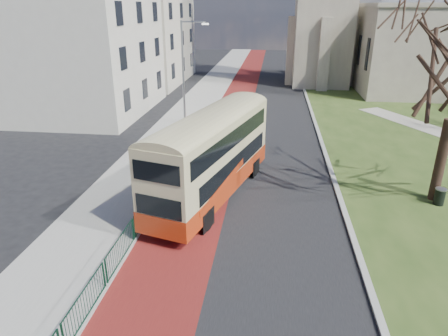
# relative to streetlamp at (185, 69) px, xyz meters

# --- Properties ---
(ground) EXTENTS (160.00, 160.00, 0.00)m
(ground) POSITION_rel_streetlamp_xyz_m (4.35, -18.00, -4.59)
(ground) COLOR black
(ground) RESTS_ON ground
(road_carriageway) EXTENTS (9.00, 120.00, 0.01)m
(road_carriageway) POSITION_rel_streetlamp_xyz_m (5.85, 2.00, -4.59)
(road_carriageway) COLOR black
(road_carriageway) RESTS_ON ground
(bus_lane) EXTENTS (3.40, 120.00, 0.01)m
(bus_lane) POSITION_rel_streetlamp_xyz_m (3.15, 2.00, -4.59)
(bus_lane) COLOR #591414
(bus_lane) RESTS_ON ground
(pavement_west) EXTENTS (4.00, 120.00, 0.12)m
(pavement_west) POSITION_rel_streetlamp_xyz_m (-0.65, 2.00, -4.53)
(pavement_west) COLOR gray
(pavement_west) RESTS_ON ground
(kerb_west) EXTENTS (0.25, 120.00, 0.13)m
(kerb_west) POSITION_rel_streetlamp_xyz_m (1.35, 2.00, -4.53)
(kerb_west) COLOR #999993
(kerb_west) RESTS_ON ground
(kerb_east) EXTENTS (0.25, 80.00, 0.13)m
(kerb_east) POSITION_rel_streetlamp_xyz_m (10.45, 4.00, -4.53)
(kerb_east) COLOR #999993
(kerb_east) RESTS_ON ground
(pedestrian_railing) EXTENTS (0.07, 24.00, 1.12)m
(pedestrian_railing) POSITION_rel_streetlamp_xyz_m (1.40, -14.00, -4.04)
(pedestrian_railing) COLOR #0C3421
(pedestrian_railing) RESTS_ON ground
(street_block_near) EXTENTS (10.30, 14.30, 13.00)m
(street_block_near) POSITION_rel_streetlamp_xyz_m (-9.65, 4.00, 1.92)
(street_block_near) COLOR beige
(street_block_near) RESTS_ON ground
(street_block_far) EXTENTS (10.30, 16.30, 11.50)m
(street_block_far) POSITION_rel_streetlamp_xyz_m (-9.65, 20.00, 1.17)
(street_block_far) COLOR beige
(street_block_far) RESTS_ON ground
(streetlamp) EXTENTS (2.13, 0.18, 8.00)m
(streetlamp) POSITION_rel_streetlamp_xyz_m (0.00, 0.00, 0.00)
(streetlamp) COLOR gray
(streetlamp) RESTS_ON pavement_west
(bus) EXTENTS (5.03, 10.50, 4.28)m
(bus) POSITION_rel_streetlamp_xyz_m (4.01, -12.57, -2.15)
(bus) COLOR #A72E0F
(bus) RESTS_ON ground
(litter_bin) EXTENTS (0.63, 0.63, 0.85)m
(litter_bin) POSITION_rel_streetlamp_xyz_m (15.15, -12.14, -4.13)
(litter_bin) COLOR black
(litter_bin) RESTS_ON grass_green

